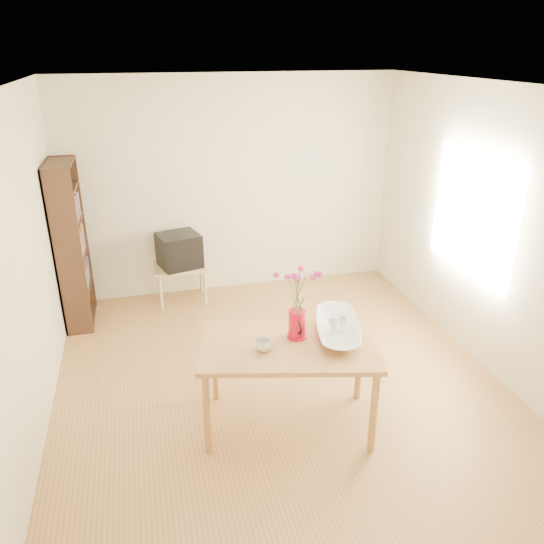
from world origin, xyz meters
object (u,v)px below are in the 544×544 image
object	(u,v)px
mug	(264,345)
pitcher	(297,325)
bowl	(339,306)
television	(179,249)
table	(289,354)

from	to	relation	value
mug	pitcher	bearing A→B (deg)	-144.09
bowl	television	size ratio (longest dim) A/B	0.94
television	pitcher	bearing A→B (deg)	-88.94
table	mug	distance (m)	0.25
table	mug	size ratio (longest dim) A/B	12.51
table	mug	bearing A→B (deg)	-155.51
table	pitcher	bearing A→B (deg)	60.19
mug	bowl	bearing A→B (deg)	-157.09
bowl	pitcher	bearing A→B (deg)	178.32
table	mug	world-z (taller)	mug
table	television	world-z (taller)	television
pitcher	mug	world-z (taller)	pitcher
television	table	bearing A→B (deg)	-91.37
pitcher	bowl	bearing A→B (deg)	0.83
mug	bowl	size ratio (longest dim) A/B	0.24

